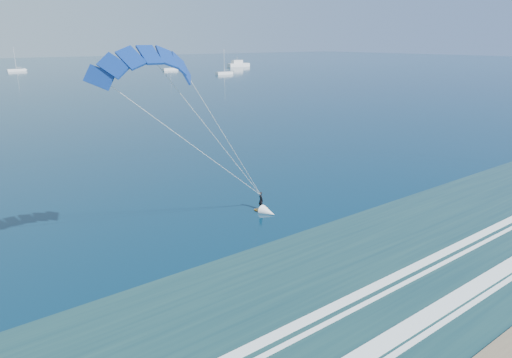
{
  "coord_description": "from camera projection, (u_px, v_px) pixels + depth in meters",
  "views": [
    {
      "loc": [
        -19.69,
        -6.72,
        15.5
      ],
      "look_at": [
        2.82,
        22.66,
        4.15
      ],
      "focal_mm": 32.0,
      "sensor_mm": 36.0,
      "label": 1
    }
  ],
  "objects": [
    {
      "name": "kitesurfer_rig",
      "position": [
        219.0,
        142.0,
        33.98
      ],
      "size": [
        18.99,
        9.67,
        16.18
      ],
      "color": "orange",
      "rests_on": "ground"
    },
    {
      "name": "motor_yacht",
      "position": [
        238.0,
        64.0,
        269.27
      ],
      "size": [
        13.97,
        3.73,
        5.91
      ],
      "color": "silver",
      "rests_on": "ground"
    },
    {
      "name": "sailboat_2",
      "position": [
        17.0,
        70.0,
        230.87
      ],
      "size": [
        8.58,
        2.4,
        11.69
      ],
      "color": "silver",
      "rests_on": "ground"
    },
    {
      "name": "sailboat_3",
      "position": [
        170.0,
        69.0,
        237.97
      ],
      "size": [
        8.09,
        2.4,
        11.13
      ],
      "color": "silver",
      "rests_on": "ground"
    },
    {
      "name": "sailboat_4",
      "position": [
        224.0,
        73.0,
        210.5
      ],
      "size": [
        8.42,
        2.4,
        11.45
      ],
      "color": "silver",
      "rests_on": "ground"
    }
  ]
}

